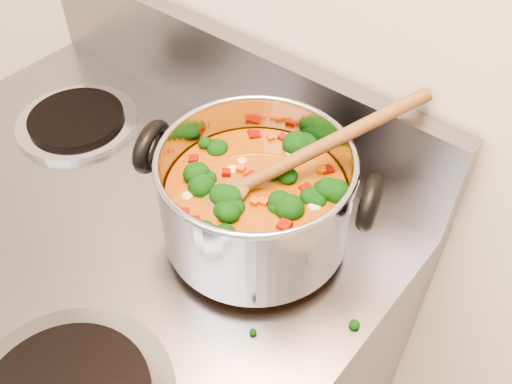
% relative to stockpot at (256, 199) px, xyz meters
% --- Properties ---
extents(stockpot, '(0.30, 0.24, 0.15)m').
position_rel_stockpot_xyz_m(stockpot, '(0.00, 0.00, 0.00)').
color(stockpot, '#A4A4AC').
rests_on(stockpot, electric_range).
extents(wooden_spoon, '(0.19, 0.28, 0.12)m').
position_rel_stockpot_xyz_m(wooden_spoon, '(0.01, 0.02, 0.04)').
color(wooden_spoon, brown).
rests_on(wooden_spoon, stockpot).
extents(cooktop_crumbs, '(0.13, 0.29, 0.01)m').
position_rel_stockpot_xyz_m(cooktop_crumbs, '(-0.03, 0.03, -0.07)').
color(cooktop_crumbs, black).
rests_on(cooktop_crumbs, electric_range).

